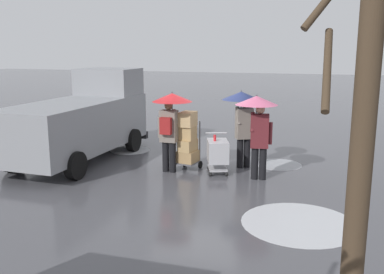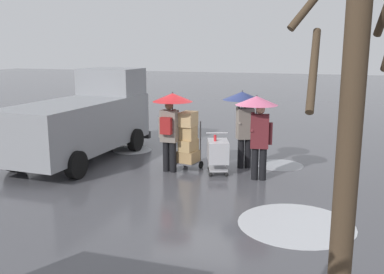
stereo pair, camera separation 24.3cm
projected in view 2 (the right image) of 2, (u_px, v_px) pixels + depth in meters
name	position (u px, v px, depth m)	size (l,w,h in m)	color
ground_plane	(203.00, 164.00, 12.46)	(90.00, 90.00, 0.00)	#4C4C51
slush_patch_near_cluster	(296.00, 224.00, 8.20)	(2.19, 2.19, 0.01)	silver
slush_patch_under_van	(280.00, 165.00, 12.31)	(1.32, 1.32, 0.01)	#999BA0
slush_patch_far_side	(132.00, 150.00, 14.12)	(1.26, 1.26, 0.01)	#999BA0
cargo_van_parked_right	(84.00, 119.00, 12.87)	(2.29, 5.38, 2.60)	gray
shopping_cart_vendor	(218.00, 152.00, 11.41)	(0.80, 0.96, 1.04)	#B2B2B7
hand_dolly_boxes	(188.00, 140.00, 11.66)	(0.59, 0.76, 1.59)	#515156
pedestrian_pink_side	(243.00, 111.00, 11.72)	(1.04, 1.04, 2.15)	black
pedestrian_black_side	(171.00, 114.00, 11.34)	(1.04, 1.04, 2.15)	black
pedestrian_white_side	(258.00, 117.00, 10.66)	(1.04, 1.04, 2.15)	black
bare_tree_near	(347.00, 154.00, 4.37)	(1.09, 1.10, 4.49)	#423323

